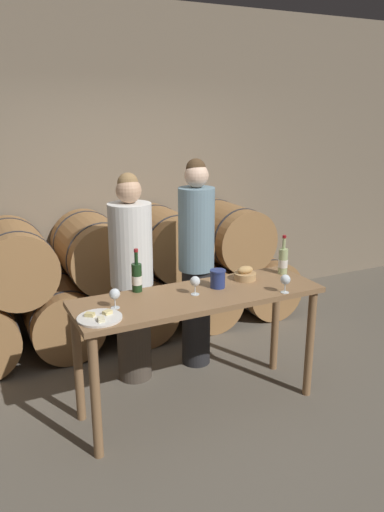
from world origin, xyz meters
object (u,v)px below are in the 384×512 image
at_px(wine_bottle_white, 283,261).
at_px(cheese_plate, 100,318).
at_px(tasting_table, 199,312).
at_px(person_right, 196,262).
at_px(person_left, 132,278).
at_px(blue_crock, 218,278).
at_px(wine_bottle_red, 137,277).
at_px(wine_glass_center, 285,280).
at_px(wine_glass_far_left, 115,294).
at_px(wine_glass_left, 195,282).
at_px(bread_basket, 245,274).

bearing_deg(wine_bottle_white, cheese_plate, -171.44).
bearing_deg(tasting_table, person_right, 65.25).
distance_m(person_left, blue_crock, 0.75).
distance_m(person_right, wine_bottle_white, 0.73).
bearing_deg(cheese_plate, wine_bottle_white, 8.56).
xyz_separation_m(wine_bottle_red, wine_glass_center, (0.94, -0.49, -0.01)).
distance_m(tasting_table, wine_glass_far_left, 0.66).
distance_m(tasting_table, wine_glass_left, 0.23).
xyz_separation_m(wine_bottle_white, bread_basket, (-0.35, 0.01, -0.07)).
bearing_deg(person_left, wine_glass_center, -45.91).
relative_size(blue_crock, wine_glass_left, 0.99).
relative_size(person_right, wine_bottle_white, 5.71).
bearing_deg(wine_bottle_red, wine_bottle_white, -6.20).
distance_m(person_left, bread_basket, 0.90).
bearing_deg(wine_bottle_white, wine_glass_far_left, -175.74).
xyz_separation_m(bread_basket, wine_glass_left, (-0.49, -0.12, 0.06)).
height_order(person_left, wine_glass_left, person_left).
xyz_separation_m(person_left, blue_crock, (0.47, -0.57, 0.11)).
bearing_deg(wine_glass_left, person_right, 63.00).
bearing_deg(cheese_plate, person_right, 35.55).
bearing_deg(person_left, bread_basket, -34.29).
bearing_deg(wine_glass_far_left, wine_glass_center, -12.22).
bearing_deg(wine_glass_left, bread_basket, 14.30).
bearing_deg(blue_crock, tasting_table, -162.09).
distance_m(tasting_table, person_right, 0.71).
distance_m(person_left, wine_glass_center, 1.23).
bearing_deg(person_left, wine_glass_far_left, -118.10).
distance_m(bread_basket, wine_glass_far_left, 1.08).
distance_m(person_left, wine_bottle_red, 0.42).
distance_m(wine_bottle_white, cheese_plate, 1.58).
xyz_separation_m(blue_crock, wine_glass_far_left, (-0.80, -0.05, 0.02)).
relative_size(wine_bottle_white, bread_basket, 1.84).
bearing_deg(wine_bottle_red, person_right, 30.04).
distance_m(bread_basket, wine_glass_center, 0.39).
bearing_deg(wine_bottle_red, bread_basket, -8.18).
height_order(wine_glass_far_left, wine_glass_left, same).
xyz_separation_m(person_left, wine_bottle_white, (1.09, -0.51, 0.14)).
distance_m(bread_basket, wine_glass_left, 0.51).
bearing_deg(bread_basket, wine_bottle_red, 171.82).
xyz_separation_m(wine_glass_left, wine_glass_center, (0.59, -0.24, 0.00)).
height_order(wine_bottle_red, cheese_plate, wine_bottle_red).
height_order(wine_bottle_red, wine_bottle_white, wine_bottle_red).
distance_m(tasting_table, cheese_plate, 0.78).
bearing_deg(person_right, wine_glass_center, -72.69).
bearing_deg(wine_bottle_red, person_left, 76.51).
height_order(tasting_table, cheese_plate, cheese_plate).
bearing_deg(bread_basket, person_left, 145.71).
bearing_deg(blue_crock, person_right, 79.37).
relative_size(tasting_table, person_left, 1.05).
bearing_deg(wine_glass_far_left, bread_basket, 6.06).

